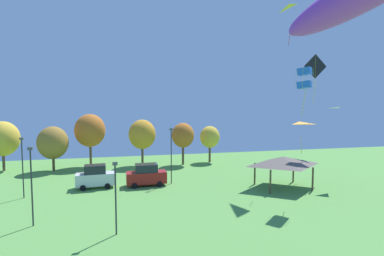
{
  "coord_description": "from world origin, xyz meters",
  "views": [
    {
      "loc": [
        -4.67,
        3.95,
        9.51
      ],
      "look_at": [
        -1.22,
        18.51,
        8.35
      ],
      "focal_mm": 28.0,
      "sensor_mm": 36.0,
      "label": 1
    }
  ],
  "objects_px": {
    "kite_flying_3": "(297,13)",
    "light_post_0": "(116,193)",
    "light_post_1": "(31,182)",
    "treeline_tree_0": "(3,139)",
    "treeline_tree_2": "(90,131)",
    "treeline_tree_5": "(210,137)",
    "park_pavilion": "(283,161)",
    "kite_flying_7": "(340,111)",
    "treeline_tree_1": "(53,143)",
    "kite_flying_0": "(305,78)",
    "light_post_3": "(171,153)",
    "kite_flying_1": "(315,68)",
    "parked_car_leftmost": "(95,177)",
    "parked_car_second_from_left": "(146,175)",
    "light_post_2": "(23,164)",
    "kite_flying_10": "(299,128)",
    "treeline_tree_3": "(142,134)",
    "treeline_tree_4": "(183,135)"
  },
  "relations": [
    {
      "from": "kite_flying_10",
      "to": "light_post_3",
      "type": "height_order",
      "value": "kite_flying_10"
    },
    {
      "from": "parked_car_leftmost",
      "to": "light_post_2",
      "type": "xyz_separation_m",
      "value": [
        -6.83,
        -2.22,
        2.22
      ]
    },
    {
      "from": "light_post_1",
      "to": "treeline_tree_1",
      "type": "bearing_deg",
      "value": 97.44
    },
    {
      "from": "treeline_tree_1",
      "to": "light_post_2",
      "type": "bearing_deg",
      "value": -91.02
    },
    {
      "from": "kite_flying_3",
      "to": "light_post_0",
      "type": "bearing_deg",
      "value": -151.11
    },
    {
      "from": "park_pavilion",
      "to": "light_post_1",
      "type": "bearing_deg",
      "value": -167.58
    },
    {
      "from": "light_post_3",
      "to": "treeline_tree_3",
      "type": "height_order",
      "value": "treeline_tree_3"
    },
    {
      "from": "light_post_1",
      "to": "treeline_tree_5",
      "type": "relative_size",
      "value": 1.05
    },
    {
      "from": "kite_flying_1",
      "to": "kite_flying_3",
      "type": "xyz_separation_m",
      "value": [
        -2.67,
        0.18,
        6.72
      ]
    },
    {
      "from": "kite_flying_3",
      "to": "parked_car_second_from_left",
      "type": "relative_size",
      "value": 0.96
    },
    {
      "from": "kite_flying_0",
      "to": "kite_flying_1",
      "type": "xyz_separation_m",
      "value": [
        6.19,
        6.99,
        2.07
      ]
    },
    {
      "from": "treeline_tree_1",
      "to": "treeline_tree_2",
      "type": "relative_size",
      "value": 0.79
    },
    {
      "from": "parked_car_leftmost",
      "to": "parked_car_second_from_left",
      "type": "distance_m",
      "value": 5.8
    },
    {
      "from": "light_post_2",
      "to": "treeline_tree_1",
      "type": "distance_m",
      "value": 12.9
    },
    {
      "from": "light_post_0",
      "to": "light_post_1",
      "type": "xyz_separation_m",
      "value": [
        -6.4,
        3.11,
        0.44
      ]
    },
    {
      "from": "park_pavilion",
      "to": "treeline_tree_4",
      "type": "bearing_deg",
      "value": 118.61
    },
    {
      "from": "park_pavilion",
      "to": "light_post_3",
      "type": "relative_size",
      "value": 0.99
    },
    {
      "from": "park_pavilion",
      "to": "light_post_1",
      "type": "distance_m",
      "value": 25.52
    },
    {
      "from": "kite_flying_0",
      "to": "light_post_3",
      "type": "height_order",
      "value": "kite_flying_0"
    },
    {
      "from": "kite_flying_7",
      "to": "light_post_1",
      "type": "xyz_separation_m",
      "value": [
        -32.02,
        -5.15,
        -5.25
      ]
    },
    {
      "from": "parked_car_leftmost",
      "to": "light_post_1",
      "type": "relative_size",
      "value": 0.69
    },
    {
      "from": "light_post_3",
      "to": "treeline_tree_4",
      "type": "relative_size",
      "value": 1.01
    },
    {
      "from": "treeline_tree_1",
      "to": "light_post_1",
      "type": "bearing_deg",
      "value": -82.56
    },
    {
      "from": "treeline_tree_5",
      "to": "kite_flying_10",
      "type": "bearing_deg",
      "value": -60.43
    },
    {
      "from": "kite_flying_3",
      "to": "kite_flying_10",
      "type": "bearing_deg",
      "value": -52.56
    },
    {
      "from": "kite_flying_10",
      "to": "treeline_tree_1",
      "type": "relative_size",
      "value": 0.53
    },
    {
      "from": "treeline_tree_2",
      "to": "treeline_tree_3",
      "type": "bearing_deg",
      "value": -8.28
    },
    {
      "from": "treeline_tree_1",
      "to": "park_pavilion",
      "type": "bearing_deg",
      "value": -29.13
    },
    {
      "from": "kite_flying_7",
      "to": "treeline_tree_0",
      "type": "relative_size",
      "value": 0.22
    },
    {
      "from": "light_post_2",
      "to": "treeline_tree_0",
      "type": "distance_m",
      "value": 16.18
    },
    {
      "from": "kite_flying_7",
      "to": "treeline_tree_2",
      "type": "bearing_deg",
      "value": 149.22
    },
    {
      "from": "park_pavilion",
      "to": "light_post_3",
      "type": "bearing_deg",
      "value": 159.29
    },
    {
      "from": "light_post_2",
      "to": "treeline_tree_4",
      "type": "height_order",
      "value": "treeline_tree_4"
    },
    {
      "from": "treeline_tree_3",
      "to": "parked_car_second_from_left",
      "type": "bearing_deg",
      "value": -91.77
    },
    {
      "from": "kite_flying_1",
      "to": "treeline_tree_5",
      "type": "distance_m",
      "value": 19.52
    },
    {
      "from": "parked_car_second_from_left",
      "to": "treeline_tree_2",
      "type": "distance_m",
      "value": 15.67
    },
    {
      "from": "kite_flying_7",
      "to": "treeline_tree_1",
      "type": "relative_size",
      "value": 0.25
    },
    {
      "from": "light_post_1",
      "to": "treeline_tree_0",
      "type": "bearing_deg",
      "value": 113.3
    },
    {
      "from": "parked_car_leftmost",
      "to": "light_post_3",
      "type": "xyz_separation_m",
      "value": [
        8.81,
        -0.11,
        2.48
      ]
    },
    {
      "from": "parked_car_leftmost",
      "to": "treeline_tree_0",
      "type": "relative_size",
      "value": 0.6
    },
    {
      "from": "treeline_tree_4",
      "to": "light_post_2",
      "type": "bearing_deg",
      "value": -145.84
    },
    {
      "from": "kite_flying_1",
      "to": "parked_car_second_from_left",
      "type": "xyz_separation_m",
      "value": [
        -21.56,
        0.91,
        -13.01
      ]
    },
    {
      "from": "kite_flying_10",
      "to": "treeline_tree_0",
      "type": "height_order",
      "value": "treeline_tree_0"
    },
    {
      "from": "light_post_0",
      "to": "light_post_1",
      "type": "height_order",
      "value": "light_post_1"
    },
    {
      "from": "park_pavilion",
      "to": "treeline_tree_3",
      "type": "xyz_separation_m",
      "value": [
        -14.9,
        16.29,
        1.83
      ]
    },
    {
      "from": "kite_flying_3",
      "to": "light_post_3",
      "type": "xyz_separation_m",
      "value": [
        -15.86,
        1.01,
        -17.22
      ]
    },
    {
      "from": "kite_flying_0",
      "to": "light_post_1",
      "type": "height_order",
      "value": "kite_flying_0"
    },
    {
      "from": "parked_car_second_from_left",
      "to": "light_post_1",
      "type": "height_order",
      "value": "light_post_1"
    },
    {
      "from": "light_post_2",
      "to": "treeline_tree_1",
      "type": "bearing_deg",
      "value": 88.98
    },
    {
      "from": "treeline_tree_2",
      "to": "treeline_tree_5",
      "type": "height_order",
      "value": "treeline_tree_2"
    }
  ]
}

